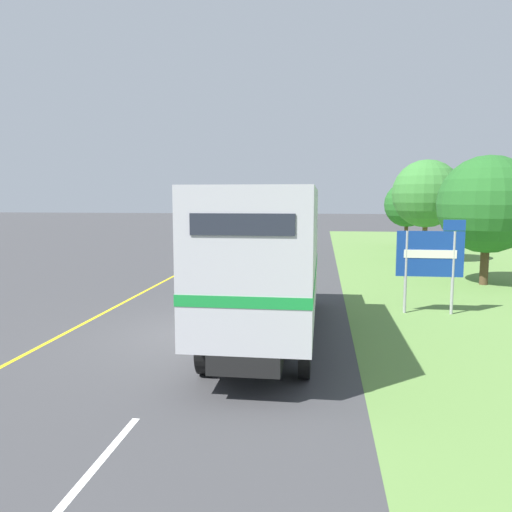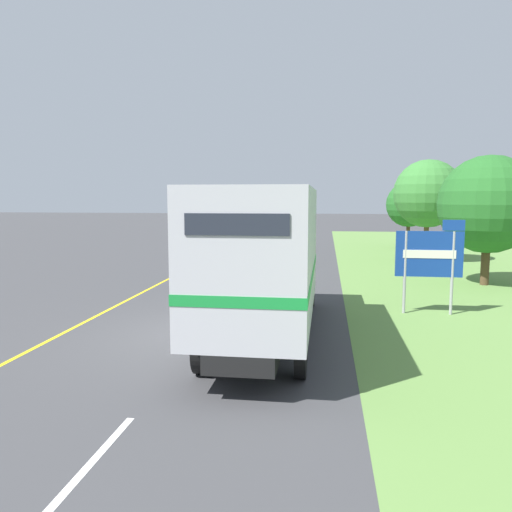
{
  "view_description": "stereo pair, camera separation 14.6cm",
  "coord_description": "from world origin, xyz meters",
  "px_view_note": "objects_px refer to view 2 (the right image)",
  "views": [
    {
      "loc": [
        2.9,
        -12.37,
        3.51
      ],
      "look_at": [
        0.3,
        7.23,
        1.2
      ],
      "focal_mm": 35.0,
      "sensor_mm": 36.0,
      "label": 1
    },
    {
      "loc": [
        3.04,
        -12.35,
        3.51
      ],
      "look_at": [
        0.3,
        7.23,
        1.2
      ],
      "focal_mm": 35.0,
      "sensor_mm": 36.0,
      "label": 2
    }
  ],
  "objects_px": {
    "highway_sign": "(430,256)",
    "roadside_tree_near": "(488,205)",
    "lead_car_white": "(238,246)",
    "roadside_tree_mid": "(428,194)",
    "horse_trailer_truck": "(266,257)",
    "roadside_tree_far": "(409,204)"
  },
  "relations": [
    {
      "from": "highway_sign",
      "to": "roadside_tree_near",
      "type": "relative_size",
      "value": 0.55
    },
    {
      "from": "lead_car_white",
      "to": "highway_sign",
      "type": "bearing_deg",
      "value": -55.21
    },
    {
      "from": "highway_sign",
      "to": "roadside_tree_mid",
      "type": "relative_size",
      "value": 0.51
    },
    {
      "from": "horse_trailer_truck",
      "to": "roadside_tree_mid",
      "type": "xyz_separation_m",
      "value": [
        6.95,
        16.55,
        1.67
      ]
    },
    {
      "from": "lead_car_white",
      "to": "roadside_tree_near",
      "type": "distance_m",
      "value": 12.75
    },
    {
      "from": "roadside_tree_near",
      "to": "roadside_tree_mid",
      "type": "relative_size",
      "value": 0.93
    },
    {
      "from": "horse_trailer_truck",
      "to": "highway_sign",
      "type": "bearing_deg",
      "value": 36.79
    },
    {
      "from": "roadside_tree_near",
      "to": "roadside_tree_mid",
      "type": "distance_m",
      "value": 7.6
    },
    {
      "from": "highway_sign",
      "to": "roadside_tree_near",
      "type": "height_order",
      "value": "roadside_tree_near"
    },
    {
      "from": "horse_trailer_truck",
      "to": "roadside_tree_mid",
      "type": "height_order",
      "value": "roadside_tree_mid"
    },
    {
      "from": "roadside_tree_mid",
      "to": "horse_trailer_truck",
      "type": "bearing_deg",
      "value": -112.8
    },
    {
      "from": "highway_sign",
      "to": "roadside_tree_far",
      "type": "relative_size",
      "value": 0.62
    },
    {
      "from": "lead_car_white",
      "to": "highway_sign",
      "type": "xyz_separation_m",
      "value": [
        7.87,
        -11.33,
        0.87
      ]
    },
    {
      "from": "highway_sign",
      "to": "roadside_tree_near",
      "type": "distance_m",
      "value": 6.65
    },
    {
      "from": "highway_sign",
      "to": "horse_trailer_truck",
      "type": "bearing_deg",
      "value": -143.21
    },
    {
      "from": "roadside_tree_mid",
      "to": "lead_car_white",
      "type": "bearing_deg",
      "value": -170.02
    },
    {
      "from": "lead_car_white",
      "to": "roadside_tree_mid",
      "type": "relative_size",
      "value": 0.77
    },
    {
      "from": "horse_trailer_truck",
      "to": "lead_car_white",
      "type": "xyz_separation_m",
      "value": [
        -3.31,
        14.74,
        -1.16
      ]
    },
    {
      "from": "lead_car_white",
      "to": "roadside_tree_near",
      "type": "relative_size",
      "value": 0.83
    },
    {
      "from": "roadside_tree_mid",
      "to": "roadside_tree_far",
      "type": "xyz_separation_m",
      "value": [
        0.22,
        7.53,
        -0.68
      ]
    },
    {
      "from": "lead_car_white",
      "to": "roadside_tree_near",
      "type": "bearing_deg",
      "value": -27.2
    },
    {
      "from": "horse_trailer_truck",
      "to": "roadside_tree_mid",
      "type": "bearing_deg",
      "value": 67.2
    }
  ]
}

